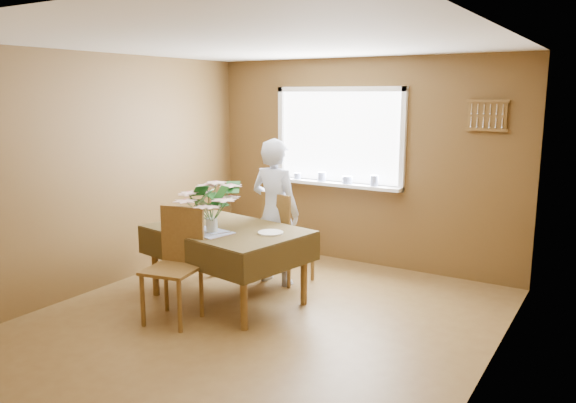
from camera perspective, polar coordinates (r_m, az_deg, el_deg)
The scene contains 15 objects.
floor at distance 5.30m, azimuth -3.19°, elevation -12.21°, with size 4.50×4.50×0.00m, color brown.
ceiling at distance 4.89m, azimuth -3.51°, elevation 15.84°, with size 4.50×4.50×0.00m, color white.
wall_back at distance 6.89m, azimuth 7.45°, elevation 3.92°, with size 4.00×4.00×0.00m, color brown.
wall_front at distance 3.39m, azimuth -25.69°, elevation -4.33°, with size 4.00×4.00×0.00m, color brown.
wall_left at distance 6.29m, azimuth -18.48°, elevation 2.79°, with size 4.50×4.50×0.00m, color brown.
wall_right at distance 4.15m, azimuth 19.93°, elevation -1.26°, with size 4.50×4.50×0.00m, color brown.
window_assembly at distance 6.95m, azimuth 5.08°, elevation 4.96°, with size 1.72×0.20×1.22m.
spoon_rack at distance 6.35m, azimuth 19.59°, elevation 8.24°, with size 0.44×0.05×0.33m.
dining_table at distance 5.68m, azimuth -6.21°, elevation -3.60°, with size 1.71×1.31×0.76m.
chair_far at distance 6.20m, azimuth -0.47°, elevation -3.33°, with size 0.53×0.53×1.02m.
chair_near at distance 5.32m, azimuth -11.26°, elevation -5.85°, with size 0.53×0.53×1.05m.
seated_woman at distance 6.13m, azimuth -1.30°, elevation -1.07°, with size 0.59×0.39×1.61m, color white.
flower_bouquet at distance 5.45m, azimuth -7.81°, elevation 0.14°, with size 0.57×0.57×0.49m.
side_plate at distance 5.42m, azimuth -1.78°, elevation -3.18°, with size 0.25×0.25×0.01m, color white.
table_knife at distance 5.41m, azimuth -6.82°, elevation -3.24°, with size 0.02×0.23×0.00m, color silver.
Camera 1 is at (2.79, -3.99, 2.08)m, focal length 35.00 mm.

